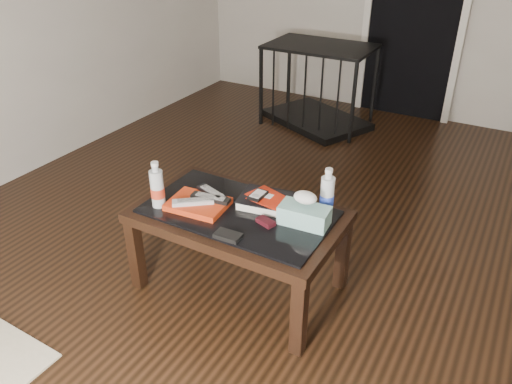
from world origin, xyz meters
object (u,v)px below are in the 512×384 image
textbook (266,201)px  water_bottle_right (327,191)px  coffee_table (239,222)px  tissue_box (304,215)px  water_bottle_left (157,184)px  pet_crate (317,99)px

textbook → water_bottle_right: size_ratio=1.05×
coffee_table → textbook: size_ratio=4.00×
water_bottle_right → tissue_box: water_bottle_right is taller
water_bottle_left → tissue_box: water_bottle_left is taller
coffee_table → water_bottle_right: bearing=26.9°
water_bottle_left → water_bottle_right: bearing=24.8°
pet_crate → tissue_box: bearing=-43.7°
water_bottle_right → tissue_box: size_ratio=1.03×
coffee_table → textbook: bearing=51.7°
water_bottle_left → tissue_box: size_ratio=1.03×
coffee_table → water_bottle_left: (-0.36, -0.15, 0.18)m
pet_crate → tissue_box: pet_crate is taller
coffee_table → textbook: textbook is taller
pet_crate → water_bottle_right: size_ratio=4.49×
textbook → tissue_box: size_ratio=1.09×
coffee_table → water_bottle_right: (0.38, 0.19, 0.18)m
water_bottle_right → pet_crate: bearing=114.1°
water_bottle_left → water_bottle_right: 0.82m
water_bottle_left → textbook: bearing=30.2°
textbook → water_bottle_right: bearing=5.8°
coffee_table → textbook: (0.09, 0.11, 0.09)m
pet_crate → tissue_box: (0.90, -2.25, 0.28)m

